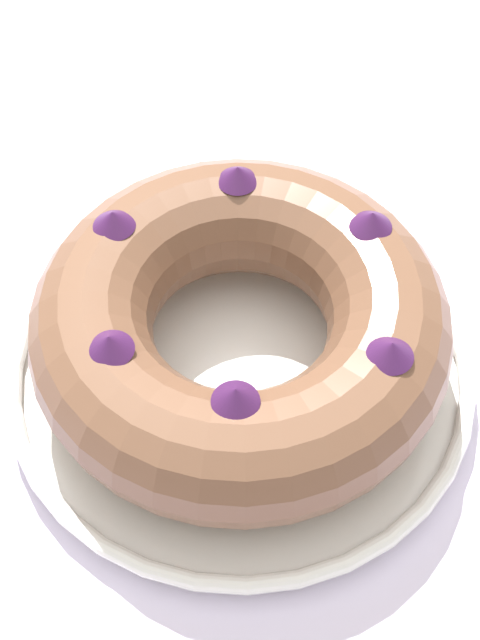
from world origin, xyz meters
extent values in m
cube|color=silver|center=(0.00, 0.00, 0.73)|extent=(1.53, 1.27, 0.03)
cylinder|color=white|center=(-0.01, 0.00, 0.75)|extent=(0.33, 0.33, 0.01)
torus|color=white|center=(-0.01, 0.00, 0.76)|extent=(0.34, 0.34, 0.01)
torus|color=brown|center=(-0.01, 0.00, 0.81)|extent=(0.29, 0.29, 0.08)
cone|color=#3D1947|center=(0.08, 0.05, 0.85)|extent=(0.04, 0.04, 0.01)
cone|color=#3D1947|center=(-0.01, 0.10, 0.85)|extent=(0.04, 0.04, 0.01)
cone|color=#3D1947|center=(-0.10, 0.06, 0.85)|extent=(0.04, 0.04, 0.01)
cone|color=#3D1947|center=(-0.09, -0.05, 0.85)|extent=(0.04, 0.04, 0.01)
cone|color=#3D1947|center=(-0.02, -0.08, 0.85)|extent=(0.04, 0.04, 0.01)
cone|color=#3D1947|center=(0.08, -0.05, 0.85)|extent=(0.04, 0.04, 0.01)
camera|label=1|loc=(-0.02, -0.36, 1.30)|focal=50.00mm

